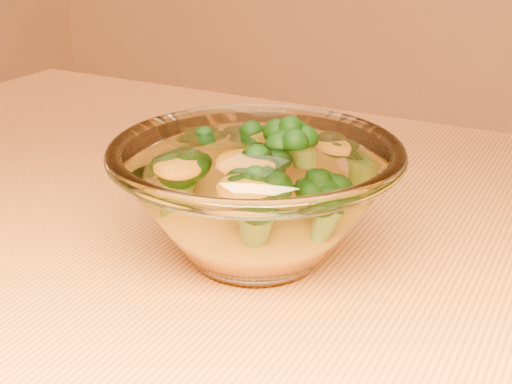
% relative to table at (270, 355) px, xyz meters
% --- Properties ---
extents(table, '(1.20, 0.80, 0.75)m').
position_rel_table_xyz_m(table, '(0.00, 0.00, 0.00)').
color(table, '#D0753E').
rests_on(table, ground).
extents(glass_bowl, '(0.22, 0.22, 0.10)m').
position_rel_table_xyz_m(glass_bowl, '(-0.01, -0.01, 0.15)').
color(glass_bowl, white).
rests_on(glass_bowl, table).
extents(cheese_sauce, '(0.13, 0.13, 0.04)m').
position_rel_table_xyz_m(cheese_sauce, '(-0.01, -0.01, 0.13)').
color(cheese_sauce, '#EEB114').
rests_on(cheese_sauce, glass_bowl).
extents(broccoli_heap, '(0.15, 0.15, 0.07)m').
position_rel_table_xyz_m(broccoli_heap, '(-0.01, -0.00, 0.17)').
color(broccoli_heap, black).
rests_on(broccoli_heap, cheese_sauce).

